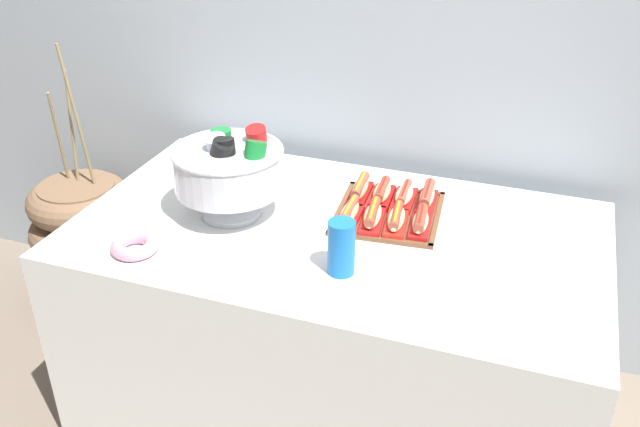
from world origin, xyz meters
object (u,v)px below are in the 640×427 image
object	(u,v)px
hot_dog_0	(349,213)
cup_stack	(341,248)
hot_dog_4	(360,189)
hot_dog_3	(420,222)
hot_dog_2	(396,219)
donut	(135,246)
buffet_table	(335,320)
hot_dog_5	(382,193)
serving_tray	(388,214)
floor_vase	(87,246)
punch_bowl	(229,167)
hot_dog_6	(404,196)
hot_dog_7	(427,197)
hot_dog_1	(373,216)

from	to	relation	value
hot_dog_0	cup_stack	distance (m)	0.29
hot_dog_4	hot_dog_0	bearing A→B (deg)	-84.99
hot_dog_3	hot_dog_4	world-z (taller)	hot_dog_4
hot_dog_2	donut	distance (m)	0.80
buffet_table	hot_dog_5	xyz separation A→B (m)	(0.09, 0.22, 0.39)
cup_stack	serving_tray	bearing A→B (deg)	83.44
floor_vase	hot_dog_0	distance (m)	1.37
hot_dog_0	punch_bowl	bearing A→B (deg)	-168.90
punch_bowl	cup_stack	distance (m)	0.49
hot_dog_5	hot_dog_6	xyz separation A→B (m)	(0.07, 0.01, -0.00)
serving_tray	hot_dog_3	world-z (taller)	hot_dog_3
hot_dog_4	buffet_table	bearing A→B (deg)	-93.30
hot_dog_3	hot_dog_7	size ratio (longest dim) A/B	0.94
hot_dog_5	hot_dog_6	world-z (taller)	hot_dog_5
hot_dog_6	hot_dog_7	size ratio (longest dim) A/B	0.97
hot_dog_6	donut	size ratio (longest dim) A/B	1.20
punch_bowl	serving_tray	bearing A→B (deg)	19.03
floor_vase	hot_dog_3	size ratio (longest dim) A/B	7.05
hot_dog_1	cup_stack	bearing A→B (deg)	-92.46
donut	serving_tray	bearing A→B (deg)	35.76
hot_dog_0	hot_dog_7	world-z (taller)	hot_dog_7
serving_tray	hot_dog_6	bearing A→B (deg)	70.56
hot_dog_2	hot_dog_5	world-z (taller)	hot_dog_5
hot_dog_3	hot_dog_6	bearing A→B (deg)	119.45
hot_dog_4	donut	xyz separation A→B (m)	(-0.53, -0.54, -0.02)
buffet_table	hot_dog_6	distance (m)	0.48
buffet_table	donut	world-z (taller)	donut
floor_vase	hot_dog_3	distance (m)	1.58
floor_vase	hot_dog_4	xyz separation A→B (m)	(1.24, -0.07, 0.52)
buffet_table	hot_dog_3	xyz separation A→B (m)	(0.25, 0.07, 0.39)
buffet_table	hot_dog_1	world-z (taller)	hot_dog_1
floor_vase	hot_dog_6	size ratio (longest dim) A/B	6.87
donut	hot_dog_0	bearing A→B (deg)	34.61
serving_tray	hot_dog_2	size ratio (longest dim) A/B	2.15
hot_dog_6	hot_dog_1	bearing A→B (deg)	-109.44
hot_dog_1	hot_dog_6	size ratio (longest dim) A/B	1.10
hot_dog_1	hot_dog_3	size ratio (longest dim) A/B	1.13
serving_tray	floor_vase	bearing A→B (deg)	174.09
floor_vase	hot_dog_0	bearing A→B (deg)	-10.53
floor_vase	hot_dog_5	bearing A→B (deg)	-2.68
punch_bowl	hot_dog_5	bearing A→B (deg)	29.30
buffet_table	hot_dog_5	size ratio (longest dim) A/B	9.54
hot_dog_2	serving_tray	bearing A→B (deg)	119.45
hot_dog_2	hot_dog_6	world-z (taller)	hot_dog_2
hot_dog_2	punch_bowl	size ratio (longest dim) A/B	0.51
serving_tray	hot_dog_3	size ratio (longest dim) A/B	2.34
buffet_table	serving_tray	world-z (taller)	serving_tray
buffet_table	hot_dog_5	world-z (taller)	hot_dog_5
hot_dog_4	donut	world-z (taller)	hot_dog_4
hot_dog_6	hot_dog_7	bearing A→B (deg)	5.01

